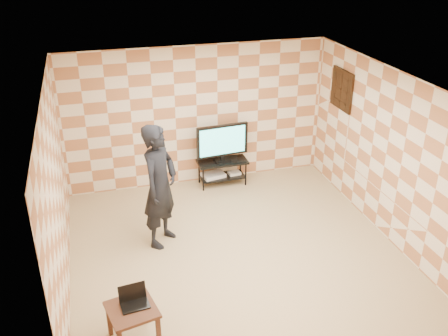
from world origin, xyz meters
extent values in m
plane|color=tan|center=(0.00, 0.00, 0.00)|extent=(5.00, 5.00, 0.00)
cube|color=beige|center=(0.00, 2.50, 1.35)|extent=(5.00, 0.02, 2.70)
cube|color=beige|center=(0.00, -2.50, 1.35)|extent=(5.00, 0.02, 2.70)
cube|color=beige|center=(-2.50, 0.00, 1.35)|extent=(0.02, 5.00, 2.70)
cube|color=beige|center=(2.50, 0.00, 1.35)|extent=(0.02, 5.00, 2.70)
cube|color=white|center=(0.00, 0.00, 2.70)|extent=(5.00, 5.00, 0.02)
cube|color=black|center=(2.47, 1.55, 1.95)|extent=(0.04, 0.72, 0.72)
cube|color=black|center=(2.47, 1.55, 1.95)|extent=(0.04, 0.03, 0.68)
cube|color=black|center=(2.47, 1.55, 1.95)|extent=(0.04, 0.68, 0.03)
cube|color=black|center=(0.42, 2.20, 0.48)|extent=(0.97, 0.44, 0.04)
cube|color=black|center=(0.42, 2.20, 0.16)|extent=(0.87, 0.39, 0.03)
cylinder|color=black|center=(-0.01, 2.02, 0.25)|extent=(0.03, 0.03, 0.50)
cylinder|color=black|center=(-0.01, 2.37, 0.25)|extent=(0.03, 0.03, 0.50)
cylinder|color=black|center=(0.84, 2.02, 0.25)|extent=(0.03, 0.03, 0.50)
cylinder|color=black|center=(0.84, 2.37, 0.25)|extent=(0.03, 0.03, 0.50)
cube|color=black|center=(0.42, 2.20, 0.52)|extent=(0.32, 0.22, 0.03)
cube|color=black|center=(0.42, 2.20, 0.57)|extent=(0.08, 0.06, 0.09)
cube|color=black|center=(0.42, 2.20, 0.93)|extent=(1.02, 0.15, 0.62)
cube|color=#48E1DA|center=(0.41, 2.16, 0.93)|extent=(0.91, 0.09, 0.54)
cube|color=silver|center=(0.24, 2.22, 0.21)|extent=(0.48, 0.38, 0.07)
cube|color=silver|center=(0.66, 2.21, 0.20)|extent=(0.25, 0.19, 0.05)
cube|color=#351D12|center=(-1.73, -1.50, 0.48)|extent=(0.66, 0.66, 0.04)
cube|color=#351D12|center=(-2.01, -1.32, 0.23)|extent=(0.06, 0.06, 0.46)
cube|color=#351D12|center=(-1.46, -1.68, 0.23)|extent=(0.06, 0.06, 0.46)
cube|color=#351D12|center=(-1.55, -1.22, 0.23)|extent=(0.06, 0.06, 0.46)
cube|color=black|center=(-1.69, -1.46, 0.51)|extent=(0.36, 0.27, 0.02)
cube|color=black|center=(-1.70, -1.34, 0.62)|extent=(0.34, 0.09, 0.21)
imported|color=black|center=(-1.04, 0.55, 1.00)|extent=(0.83, 0.87, 2.01)
camera|label=1|loc=(-1.92, -6.22, 4.60)|focal=40.00mm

